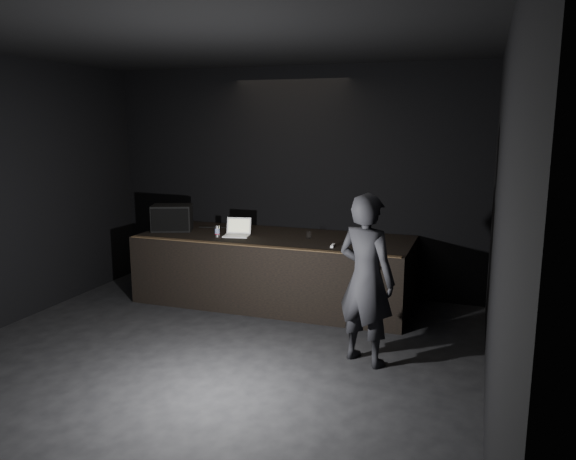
{
  "coord_description": "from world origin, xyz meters",
  "views": [
    {
      "loc": [
        2.87,
        -4.85,
        2.66
      ],
      "look_at": [
        0.36,
        2.3,
        1.2
      ],
      "focal_mm": 35.0,
      "sensor_mm": 36.0,
      "label": 1
    }
  ],
  "objects_px": {
    "stage_monitor": "(172,218)",
    "person": "(366,279)",
    "beer_can": "(217,231)",
    "stage_riser": "(275,269)",
    "laptop": "(238,231)"
  },
  "relations": [
    {
      "from": "stage_riser",
      "to": "stage_monitor",
      "type": "relative_size",
      "value": 5.64
    },
    {
      "from": "stage_riser",
      "to": "laptop",
      "type": "distance_m",
      "value": 0.79
    },
    {
      "from": "laptop",
      "to": "person",
      "type": "xyz_separation_m",
      "value": [
        2.25,
        -1.57,
        -0.11
      ]
    },
    {
      "from": "person",
      "to": "laptop",
      "type": "bearing_deg",
      "value": -11.73
    },
    {
      "from": "stage_riser",
      "to": "person",
      "type": "bearing_deg",
      "value": -44.68
    },
    {
      "from": "beer_can",
      "to": "laptop",
      "type": "bearing_deg",
      "value": 39.77
    },
    {
      "from": "stage_monitor",
      "to": "person",
      "type": "distance_m",
      "value": 3.75
    },
    {
      "from": "stage_monitor",
      "to": "beer_can",
      "type": "bearing_deg",
      "value": -36.45
    },
    {
      "from": "person",
      "to": "beer_can",
      "type": "bearing_deg",
      "value": -5.75
    },
    {
      "from": "beer_can",
      "to": "stage_monitor",
      "type": "bearing_deg",
      "value": 165.34
    },
    {
      "from": "stage_monitor",
      "to": "person",
      "type": "relative_size",
      "value": 0.37
    },
    {
      "from": "person",
      "to": "stage_monitor",
      "type": "bearing_deg",
      "value": -2.29
    },
    {
      "from": "stage_riser",
      "to": "laptop",
      "type": "relative_size",
      "value": 9.56
    },
    {
      "from": "laptop",
      "to": "person",
      "type": "height_order",
      "value": "person"
    },
    {
      "from": "laptop",
      "to": "beer_can",
      "type": "distance_m",
      "value": 0.31
    }
  ]
}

